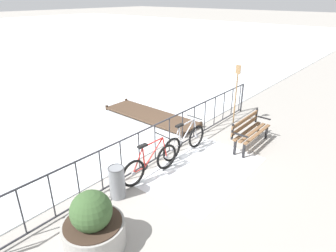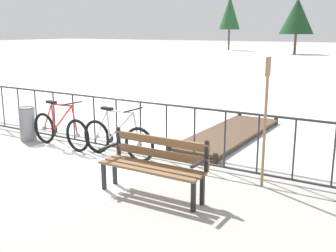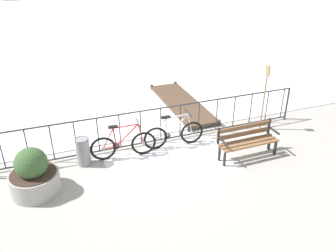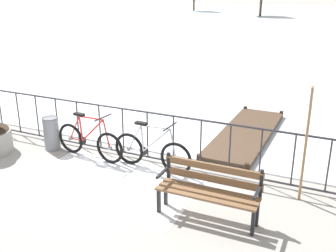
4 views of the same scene
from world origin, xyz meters
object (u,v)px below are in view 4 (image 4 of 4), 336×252
object	(u,v)px
park_bench	(209,187)
oar_upright	(307,137)
bicycle_near_railing	(89,141)
trash_bin	(51,133)
bicycle_second	(152,152)

from	to	relation	value
park_bench	oar_upright	distance (m)	1.79
bicycle_near_railing	oar_upright	distance (m)	4.31
bicycle_near_railing	trash_bin	world-z (taller)	bicycle_near_railing
bicycle_second	bicycle_near_railing	bearing A→B (deg)	-177.35
bicycle_near_railing	trash_bin	xyz separation A→B (m)	(-1.02, 0.03, 0.00)
trash_bin	bicycle_near_railing	bearing A→B (deg)	-1.67
oar_upright	bicycle_second	bearing A→B (deg)	-179.68
oar_upright	trash_bin	bearing A→B (deg)	-179.43
bicycle_second	park_bench	world-z (taller)	bicycle_second
bicycle_near_railing	park_bench	size ratio (longest dim) A/B	1.06
park_bench	trash_bin	xyz separation A→B (m)	(-4.02, 1.09, -0.14)
bicycle_second	oar_upright	world-z (taller)	oar_upright
bicycle_second	park_bench	distance (m)	1.95
park_bench	trash_bin	distance (m)	4.17
park_bench	trash_bin	bearing A→B (deg)	164.88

